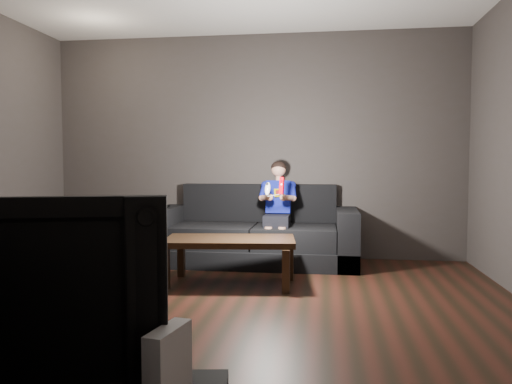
# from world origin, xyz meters

# --- Properties ---
(floor) EXTENTS (5.00, 5.00, 0.00)m
(floor) POSITION_xyz_m (0.00, 0.00, 0.00)
(floor) COLOR black
(floor) RESTS_ON ground
(back_wall) EXTENTS (5.00, 0.04, 2.70)m
(back_wall) POSITION_xyz_m (0.00, 2.50, 1.35)
(back_wall) COLOR #403A37
(back_wall) RESTS_ON ground
(sofa) EXTENTS (2.31, 1.00, 0.89)m
(sofa) POSITION_xyz_m (0.07, 2.12, 0.29)
(sofa) COLOR black
(sofa) RESTS_ON floor
(child) EXTENTS (0.42, 0.51, 1.03)m
(child) POSITION_xyz_m (0.33, 2.05, 0.72)
(child) COLOR black
(child) RESTS_ON sofa
(wii_remote_red) EXTENTS (0.06, 0.07, 0.18)m
(wii_remote_red) POSITION_xyz_m (0.41, 1.65, 0.91)
(wii_remote_red) COLOR red
(wii_remote_red) RESTS_ON child
(nunchuk_white) EXTENTS (0.08, 0.10, 0.15)m
(nunchuk_white) POSITION_xyz_m (0.26, 1.65, 0.88)
(nunchuk_white) COLOR white
(nunchuk_white) RESTS_ON child
(wii_remote_black) EXTENTS (0.04, 0.15, 0.03)m
(wii_remote_black) POSITION_xyz_m (-0.97, 2.03, 0.64)
(wii_remote_black) COLOR black
(wii_remote_black) RESTS_ON sofa
(coffee_table) EXTENTS (1.27, 0.73, 0.44)m
(coffee_table) POSITION_xyz_m (-0.03, 1.06, 0.38)
(coffee_table) COLOR black
(coffee_table) RESTS_ON floor
(wii_console) EXTENTS (0.09, 0.18, 0.23)m
(wii_console) POSITION_xyz_m (0.44, -2.27, 0.60)
(wii_console) COLOR white
(wii_console) RESTS_ON media_console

